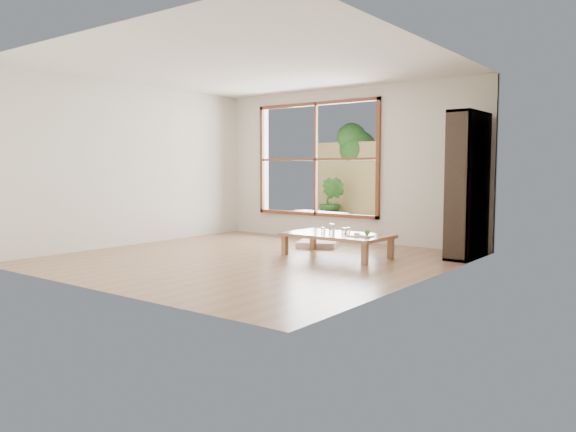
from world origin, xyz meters
name	(u,v)px	position (x,y,z in m)	size (l,w,h in m)	color
ground	(253,259)	(0.00, 0.00, 0.00)	(5.00, 5.00, 0.00)	#97694B
low_table	(337,236)	(0.82, 0.85, 0.29)	(1.51, 0.88, 0.32)	#AC7853
floor_cushion	(318,244)	(0.03, 1.56, 0.04)	(0.61, 0.61, 0.09)	white
bookshelf	(468,185)	(2.32, 1.84, 1.01)	(0.32, 0.91, 2.01)	#31241B
glass_tall	(332,229)	(0.82, 0.73, 0.40)	(0.08, 0.08, 0.15)	silver
glass_mid	(348,231)	(0.95, 0.94, 0.37)	(0.06, 0.06, 0.09)	silver
glass_short	(344,231)	(0.91, 0.90, 0.37)	(0.07, 0.07, 0.08)	silver
glass_small	(323,230)	(0.61, 0.83, 0.36)	(0.06, 0.06, 0.08)	silver
food_tray	(362,235)	(1.27, 0.77, 0.35)	(0.32, 0.24, 0.09)	white
deck	(349,232)	(-0.60, 3.56, 0.00)	(2.80, 2.00, 0.05)	#393029
garden_bench	(321,215)	(-1.07, 3.27, 0.34)	(1.23, 0.54, 0.38)	#31241B
bamboo_fence	(374,185)	(-0.60, 4.56, 0.90)	(2.80, 0.06, 1.80)	tan
shrub_right	(408,209)	(0.36, 4.15, 0.46)	(0.79, 0.68, 0.88)	#316C27
shrub_left	(332,202)	(-1.38, 4.17, 0.54)	(0.57, 0.46, 1.04)	#316C27
garden_tree	(353,151)	(-1.28, 4.86, 1.63)	(1.04, 0.85, 2.22)	#4C3D2D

